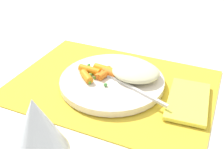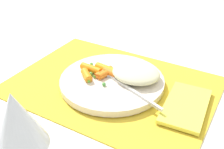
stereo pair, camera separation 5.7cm
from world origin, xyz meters
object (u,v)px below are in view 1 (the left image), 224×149
at_px(plate, 112,81).
at_px(wine_glass, 38,130).
at_px(fork, 121,82).
at_px(carrot_portion, 99,72).
at_px(rice_mound, 136,71).
at_px(napkin, 188,101).

height_order(plate, wine_glass, wine_glass).
xyz_separation_m(fork, wine_glass, (0.00, 0.27, 0.09)).
relative_size(carrot_portion, wine_glass, 0.56).
distance_m(plate, rice_mound, 0.06).
bearing_deg(rice_mound, fork, 63.12).
xyz_separation_m(plate, rice_mound, (-0.05, -0.03, 0.02)).
bearing_deg(rice_mound, napkin, 167.52).
bearing_deg(carrot_portion, wine_glass, 101.00).
relative_size(carrot_portion, napkin, 0.64).
height_order(plate, fork, fork).
bearing_deg(plate, napkin, 179.80).
xyz_separation_m(plate, carrot_portion, (0.03, -0.00, 0.02)).
distance_m(plate, fork, 0.03).
bearing_deg(wine_glass, napkin, -117.62).
height_order(fork, napkin, fork).
bearing_deg(carrot_portion, rice_mound, -161.43).
bearing_deg(carrot_portion, fork, 169.34).
bearing_deg(napkin, carrot_portion, -0.44).
xyz_separation_m(plate, wine_glass, (-0.02, 0.28, 0.10)).
distance_m(rice_mound, wine_glass, 0.32).
bearing_deg(wine_glass, carrot_portion, -79.00).
xyz_separation_m(carrot_portion, wine_glass, (-0.06, 0.28, 0.09)).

